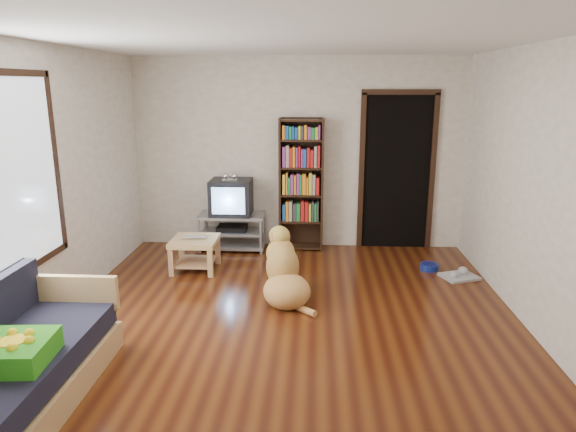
# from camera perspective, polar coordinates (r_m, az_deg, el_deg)

# --- Properties ---
(ground) EXTENTS (5.00, 5.00, 0.00)m
(ground) POSITION_cam_1_polar(r_m,az_deg,el_deg) (5.05, 0.03, -11.75)
(ground) COLOR #51260D
(ground) RESTS_ON ground
(ceiling) EXTENTS (5.00, 5.00, 0.00)m
(ceiling) POSITION_cam_1_polar(r_m,az_deg,el_deg) (4.55, 0.03, 19.14)
(ceiling) COLOR white
(ceiling) RESTS_ON ground
(wall_back) EXTENTS (4.50, 0.00, 4.50)m
(wall_back) POSITION_cam_1_polar(r_m,az_deg,el_deg) (7.09, 1.13, 6.90)
(wall_back) COLOR silver
(wall_back) RESTS_ON ground
(wall_front) EXTENTS (4.50, 0.00, 4.50)m
(wall_front) POSITION_cam_1_polar(r_m,az_deg,el_deg) (2.24, -3.49, -10.01)
(wall_front) COLOR silver
(wall_front) RESTS_ON ground
(wall_left) EXTENTS (0.00, 5.00, 5.00)m
(wall_left) POSITION_cam_1_polar(r_m,az_deg,el_deg) (5.25, -25.35, 2.86)
(wall_left) COLOR silver
(wall_left) RESTS_ON ground
(wall_right) EXTENTS (0.00, 5.00, 5.00)m
(wall_right) POSITION_cam_1_polar(r_m,az_deg,el_deg) (5.03, 26.56, 2.29)
(wall_right) COLOR silver
(wall_right) RESTS_ON ground
(green_cushion) EXTENTS (0.50, 0.50, 0.16)m
(green_cushion) POSITION_cam_1_polar(r_m,az_deg,el_deg) (3.98, -28.16, -13.14)
(green_cushion) COLOR green
(green_cushion) RESTS_ON sofa
(laptop) EXTENTS (0.32, 0.22, 0.02)m
(laptop) POSITION_cam_1_polar(r_m,az_deg,el_deg) (6.34, -10.42, -2.47)
(laptop) COLOR silver
(laptop) RESTS_ON coffee_table
(dog_bowl) EXTENTS (0.22, 0.22, 0.08)m
(dog_bowl) POSITION_cam_1_polar(r_m,az_deg,el_deg) (6.60, 15.42, -5.47)
(dog_bowl) COLOR navy
(dog_bowl) RESTS_ON ground
(grey_rag) EXTENTS (0.49, 0.44, 0.03)m
(grey_rag) POSITION_cam_1_polar(r_m,az_deg,el_deg) (6.45, 18.48, -6.40)
(grey_rag) COLOR #ADADAD
(grey_rag) RESTS_ON ground
(window) EXTENTS (0.03, 1.46, 1.70)m
(window) POSITION_cam_1_polar(r_m,az_deg,el_deg) (4.78, -28.23, 3.97)
(window) COLOR white
(window) RESTS_ON wall_left
(doorway) EXTENTS (1.03, 0.05, 2.19)m
(doorway) POSITION_cam_1_polar(r_m,az_deg,el_deg) (7.18, 12.00, 5.22)
(doorway) COLOR black
(doorway) RESTS_ON wall_back
(tv_stand) EXTENTS (0.90, 0.45, 0.50)m
(tv_stand) POSITION_cam_1_polar(r_m,az_deg,el_deg) (7.14, -6.22, -1.58)
(tv_stand) COLOR #99999E
(tv_stand) RESTS_ON ground
(crt_tv) EXTENTS (0.55, 0.52, 0.58)m
(crt_tv) POSITION_cam_1_polar(r_m,az_deg,el_deg) (7.05, -6.30, 2.18)
(crt_tv) COLOR black
(crt_tv) RESTS_ON tv_stand
(bookshelf) EXTENTS (0.60, 0.30, 1.80)m
(bookshelf) POSITION_cam_1_polar(r_m,az_deg,el_deg) (6.98, 1.48, 4.29)
(bookshelf) COLOR black
(bookshelf) RESTS_ON ground
(sofa) EXTENTS (0.80, 1.80, 0.80)m
(sofa) POSITION_cam_1_polar(r_m,az_deg,el_deg) (4.27, -28.11, -14.83)
(sofa) COLOR tan
(sofa) RESTS_ON ground
(coffee_table) EXTENTS (0.55, 0.55, 0.40)m
(coffee_table) POSITION_cam_1_polar(r_m,az_deg,el_deg) (6.40, -10.31, -3.52)
(coffee_table) COLOR tan
(coffee_table) RESTS_ON ground
(dog) EXTENTS (0.63, 0.88, 0.79)m
(dog) POSITION_cam_1_polar(r_m,az_deg,el_deg) (5.43, -0.45, -6.48)
(dog) COLOR tan
(dog) RESTS_ON ground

